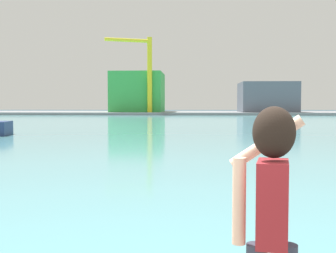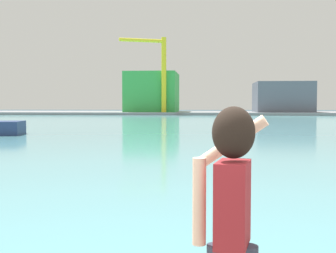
{
  "view_description": "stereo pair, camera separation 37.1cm",
  "coord_description": "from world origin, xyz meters",
  "px_view_note": "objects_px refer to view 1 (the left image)",
  "views": [
    {
      "loc": [
        -0.02,
        -2.66,
        2.28
      ],
      "look_at": [
        -0.57,
        7.28,
        1.75
      ],
      "focal_mm": 45.84,
      "sensor_mm": 36.0,
      "label": 1
    },
    {
      "loc": [
        0.35,
        -2.64,
        2.28
      ],
      "look_at": [
        -0.57,
        7.28,
        1.75
      ],
      "focal_mm": 45.84,
      "sensor_mm": 36.0,
      "label": 2
    }
  ],
  "objects_px": {
    "warehouse_left": "(138,92)",
    "warehouse_right": "(267,97)",
    "port_crane": "(145,67)",
    "person_photographer": "(271,208)"
  },
  "relations": [
    {
      "from": "person_photographer",
      "to": "warehouse_right",
      "type": "distance_m",
      "value": 91.95
    },
    {
      "from": "person_photographer",
      "to": "port_crane",
      "type": "distance_m",
      "value": 85.23
    },
    {
      "from": "port_crane",
      "to": "warehouse_left",
      "type": "bearing_deg",
      "value": 106.45
    },
    {
      "from": "warehouse_left",
      "to": "warehouse_right",
      "type": "distance_m",
      "value": 28.16
    },
    {
      "from": "warehouse_left",
      "to": "warehouse_right",
      "type": "xyz_separation_m",
      "value": [
        28.09,
        -1.54,
        -1.14
      ]
    },
    {
      "from": "warehouse_left",
      "to": "port_crane",
      "type": "height_order",
      "value": "port_crane"
    },
    {
      "from": "person_photographer",
      "to": "warehouse_left",
      "type": "bearing_deg",
      "value": 19.41
    },
    {
      "from": "warehouse_right",
      "to": "port_crane",
      "type": "xyz_separation_m",
      "value": [
        -25.76,
        -6.36,
        6.03
      ]
    },
    {
      "from": "person_photographer",
      "to": "warehouse_left",
      "type": "xyz_separation_m",
      "value": [
        -12.46,
        92.13,
        3.26
      ]
    },
    {
      "from": "person_photographer",
      "to": "warehouse_right",
      "type": "height_order",
      "value": "warehouse_right"
    }
  ]
}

